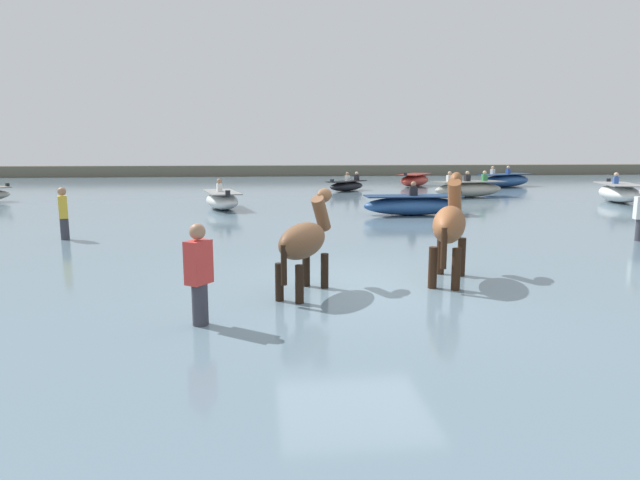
{
  "coord_description": "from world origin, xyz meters",
  "views": [
    {
      "loc": [
        -1.49,
        -8.23,
        2.5
      ],
      "look_at": [
        -0.39,
        1.58,
        0.85
      ],
      "focal_mm": 30.01,
      "sensor_mm": 36.0,
      "label": 1
    }
  ],
  "objects_px": {
    "horse_trailing_chestnut": "(450,227)",
    "boat_far_offshore": "(415,180)",
    "boat_far_inshore": "(413,205)",
    "person_wading_close": "(199,285)",
    "boat_distant_west": "(468,189)",
    "boat_mid_channel": "(347,186)",
    "boat_near_port": "(222,200)",
    "boat_mid_outer": "(619,193)",
    "person_spectator_far": "(64,219)",
    "horse_lead_bay": "(305,243)",
    "boat_near_starboard": "(506,180)"
  },
  "relations": [
    {
      "from": "boat_near_starboard",
      "to": "person_wading_close",
      "type": "bearing_deg",
      "value": -122.53
    },
    {
      "from": "horse_lead_bay",
      "to": "boat_near_starboard",
      "type": "relative_size",
      "value": 0.44
    },
    {
      "from": "horse_trailing_chestnut",
      "to": "boat_mid_channel",
      "type": "height_order",
      "value": "horse_trailing_chestnut"
    },
    {
      "from": "horse_lead_bay",
      "to": "boat_mid_channel",
      "type": "xyz_separation_m",
      "value": [
        4.05,
        20.86,
        -0.49
      ]
    },
    {
      "from": "boat_near_port",
      "to": "boat_mid_outer",
      "type": "height_order",
      "value": "boat_mid_outer"
    },
    {
      "from": "horse_trailing_chestnut",
      "to": "boat_mid_channel",
      "type": "relative_size",
      "value": 0.83
    },
    {
      "from": "boat_near_port",
      "to": "boat_mid_channel",
      "type": "xyz_separation_m",
      "value": [
        6.13,
        8.48,
        -0.04
      ]
    },
    {
      "from": "horse_lead_bay",
      "to": "boat_distant_west",
      "type": "distance_m",
      "value": 18.71
    },
    {
      "from": "boat_mid_channel",
      "to": "person_spectator_far",
      "type": "xyz_separation_m",
      "value": [
        -9.48,
        -15.22,
        0.23
      ]
    },
    {
      "from": "boat_far_inshore",
      "to": "person_wading_close",
      "type": "distance_m",
      "value": 12.52
    },
    {
      "from": "horse_lead_bay",
      "to": "boat_mid_outer",
      "type": "bearing_deg",
      "value": 42.43
    },
    {
      "from": "boat_mid_outer",
      "to": "boat_mid_channel",
      "type": "distance_m",
      "value": 12.94
    },
    {
      "from": "person_spectator_far",
      "to": "boat_distant_west",
      "type": "bearing_deg",
      "value": 36.33
    },
    {
      "from": "boat_mid_outer",
      "to": "boat_far_offshore",
      "type": "relative_size",
      "value": 0.96
    },
    {
      "from": "boat_distant_west",
      "to": "boat_mid_channel",
      "type": "relative_size",
      "value": 1.47
    },
    {
      "from": "boat_distant_west",
      "to": "person_wading_close",
      "type": "relative_size",
      "value": 2.32
    },
    {
      "from": "horse_trailing_chestnut",
      "to": "boat_far_inshore",
      "type": "distance_m",
      "value": 9.37
    },
    {
      "from": "horse_lead_bay",
      "to": "boat_far_offshore",
      "type": "xyz_separation_m",
      "value": [
        8.82,
        24.22,
        -0.4
      ]
    },
    {
      "from": "horse_lead_bay",
      "to": "boat_near_starboard",
      "type": "height_order",
      "value": "horse_lead_bay"
    },
    {
      "from": "horse_trailing_chestnut",
      "to": "boat_near_starboard",
      "type": "height_order",
      "value": "horse_trailing_chestnut"
    },
    {
      "from": "horse_trailing_chestnut",
      "to": "person_spectator_far",
      "type": "bearing_deg",
      "value": 147.06
    },
    {
      "from": "person_spectator_far",
      "to": "boat_mid_outer",
      "type": "bearing_deg",
      "value": 20.95
    },
    {
      "from": "boat_near_port",
      "to": "person_spectator_far",
      "type": "distance_m",
      "value": 7.52
    },
    {
      "from": "horse_lead_bay",
      "to": "person_wading_close",
      "type": "distance_m",
      "value": 2.0
    },
    {
      "from": "horse_lead_bay",
      "to": "person_spectator_far",
      "type": "distance_m",
      "value": 7.84
    },
    {
      "from": "boat_near_starboard",
      "to": "boat_mid_channel",
      "type": "bearing_deg",
      "value": -167.59
    },
    {
      "from": "boat_mid_channel",
      "to": "person_wading_close",
      "type": "relative_size",
      "value": 1.58
    },
    {
      "from": "boat_near_starboard",
      "to": "boat_mid_outer",
      "type": "relative_size",
      "value": 1.14
    },
    {
      "from": "boat_far_inshore",
      "to": "boat_far_offshore",
      "type": "distance_m",
      "value": 15.19
    },
    {
      "from": "boat_near_port",
      "to": "boat_distant_west",
      "type": "height_order",
      "value": "boat_distant_west"
    },
    {
      "from": "boat_mid_channel",
      "to": "boat_distant_west",
      "type": "bearing_deg",
      "value": -41.81
    },
    {
      "from": "boat_far_offshore",
      "to": "boat_distant_west",
      "type": "height_order",
      "value": "boat_distant_west"
    },
    {
      "from": "boat_mid_outer",
      "to": "person_wading_close",
      "type": "relative_size",
      "value": 2.31
    },
    {
      "from": "boat_near_starboard",
      "to": "person_spectator_far",
      "type": "xyz_separation_m",
      "value": [
        -19.61,
        -17.45,
        0.12
      ]
    },
    {
      "from": "boat_far_offshore",
      "to": "boat_distant_west",
      "type": "relative_size",
      "value": 1.04
    },
    {
      "from": "horse_trailing_chestnut",
      "to": "boat_far_offshore",
      "type": "bearing_deg",
      "value": 74.94
    },
    {
      "from": "horse_trailing_chestnut",
      "to": "boat_far_inshore",
      "type": "height_order",
      "value": "horse_trailing_chestnut"
    },
    {
      "from": "boat_mid_outer",
      "to": "boat_distant_west",
      "type": "bearing_deg",
      "value": 150.75
    },
    {
      "from": "boat_mid_outer",
      "to": "boat_far_inshore",
      "type": "bearing_deg",
      "value": -160.16
    },
    {
      "from": "boat_far_inshore",
      "to": "boat_distant_west",
      "type": "relative_size",
      "value": 0.9
    },
    {
      "from": "person_spectator_far",
      "to": "person_wading_close",
      "type": "bearing_deg",
      "value": -60.27
    },
    {
      "from": "boat_mid_outer",
      "to": "horse_lead_bay",
      "type": "bearing_deg",
      "value": -137.57
    },
    {
      "from": "boat_far_inshore",
      "to": "horse_trailing_chestnut",
      "type": "bearing_deg",
      "value": -102.53
    },
    {
      "from": "horse_lead_bay",
      "to": "boat_mid_channel",
      "type": "relative_size",
      "value": 0.74
    },
    {
      "from": "boat_far_offshore",
      "to": "boat_mid_channel",
      "type": "relative_size",
      "value": 1.53
    },
    {
      "from": "boat_far_offshore",
      "to": "person_spectator_far",
      "type": "xyz_separation_m",
      "value": [
        -14.25,
        -18.58,
        0.14
      ]
    },
    {
      "from": "boat_far_inshore",
      "to": "boat_mid_channel",
      "type": "distance_m",
      "value": 11.21
    },
    {
      "from": "horse_trailing_chestnut",
      "to": "boat_far_offshore",
      "type": "distance_m",
      "value": 24.53
    },
    {
      "from": "person_wading_close",
      "to": "horse_trailing_chestnut",
      "type": "bearing_deg",
      "value": 26.19
    },
    {
      "from": "boat_near_port",
      "to": "boat_mid_channel",
      "type": "relative_size",
      "value": 1.22
    }
  ]
}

